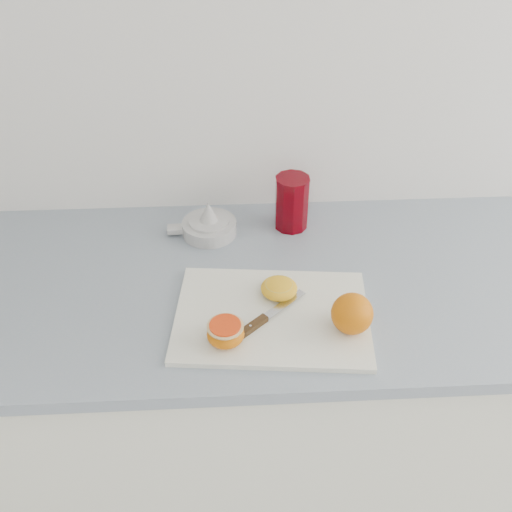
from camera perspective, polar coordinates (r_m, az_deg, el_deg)
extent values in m
cube|color=white|center=(1.31, -1.29, 22.44)|extent=(4.00, 0.04, 2.70)
cube|color=white|center=(1.59, -1.47, -15.01)|extent=(2.58, 0.60, 0.86)
cube|color=#959AA4|center=(1.26, -1.79, -2.75)|extent=(2.65, 0.64, 0.03)
cube|color=white|center=(1.16, 1.60, -6.01)|extent=(0.41, 0.31, 0.01)
sphere|color=orange|center=(1.11, 9.58, -5.71)|extent=(0.08, 0.08, 0.08)
ellipsoid|color=orange|center=(1.09, -3.06, -7.80)|extent=(0.07, 0.07, 0.04)
cylinder|color=#DCC07D|center=(1.07, -3.10, -7.03)|extent=(0.07, 0.07, 0.00)
cylinder|color=#F04819|center=(1.07, -3.10, -6.94)|extent=(0.06, 0.06, 0.00)
ellipsoid|color=gold|center=(1.19, 2.32, -3.24)|extent=(0.08, 0.08, 0.03)
cylinder|color=gold|center=(1.18, 2.33, -2.88)|extent=(0.06, 0.06, 0.00)
cube|color=#482C19|center=(1.12, -0.56, -7.20)|extent=(0.07, 0.07, 0.01)
cube|color=#B7B7BC|center=(1.17, 2.88, -4.80)|extent=(0.09, 0.09, 0.00)
cylinder|color=#B7B7BC|center=(1.12, -0.56, -7.20)|extent=(0.00, 0.00, 0.01)
cylinder|color=silver|center=(1.38, -4.68, 2.83)|extent=(0.13, 0.13, 0.03)
cylinder|color=silver|center=(1.37, -4.72, 3.51)|extent=(0.10, 0.10, 0.01)
cone|color=silver|center=(1.36, -4.78, 4.47)|extent=(0.04, 0.04, 0.05)
cube|color=silver|center=(1.39, -7.97, 2.68)|extent=(0.04, 0.03, 0.01)
ellipsoid|color=#EB4201|center=(1.36, -4.26, 3.56)|extent=(0.01, 0.01, 0.00)
ellipsoid|color=#EB4201|center=(1.38, -5.25, 3.92)|extent=(0.01, 0.01, 0.00)
ellipsoid|color=#EB4201|center=(1.36, -4.80, 3.37)|extent=(0.01, 0.01, 0.00)
ellipsoid|color=#EB4201|center=(1.38, -4.04, 3.90)|extent=(0.01, 0.01, 0.00)
cylinder|color=#610009|center=(1.38, 3.58, 5.29)|extent=(0.08, 0.08, 0.13)
cylinder|color=#CC3401|center=(1.41, 3.50, 3.54)|extent=(0.07, 0.07, 0.02)
cylinder|color=#610009|center=(1.34, 3.69, 7.73)|extent=(0.08, 0.08, 0.00)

